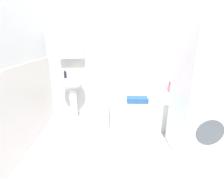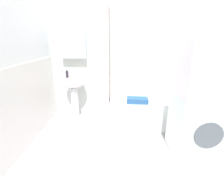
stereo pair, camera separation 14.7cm
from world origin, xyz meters
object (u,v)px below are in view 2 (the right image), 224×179
object	(u,v)px
soap_dispenser	(67,74)
shampoo_bottle	(172,88)
sink	(74,89)
bathtub	(148,111)
body_wash_bottle	(178,88)
washer_dryer_stack	(202,96)
towel_folded	(137,100)

from	to	relation	value
soap_dispenser	shampoo_bottle	size ratio (longest dim) A/B	0.70
sink	bathtub	size ratio (longest dim) A/B	0.58
body_wash_bottle	washer_dryer_stack	distance (m)	1.16
body_wash_bottle	shampoo_bottle	world-z (taller)	body_wash_bottle
sink	shampoo_bottle	distance (m)	1.91
sink	towel_folded	distance (m)	1.25
sink	towel_folded	xyz separation A→B (m)	(1.18, -0.41, -0.06)
soap_dispenser	body_wash_bottle	size ratio (longest dim) A/B	0.64
sink	washer_dryer_stack	world-z (taller)	washer_dryer_stack
soap_dispenser	shampoo_bottle	bearing A→B (deg)	3.64
towel_folded	soap_dispenser	bearing A→B (deg)	162.34
bathtub	body_wash_bottle	world-z (taller)	body_wash_bottle
sink	shampoo_bottle	xyz separation A→B (m)	(1.90, 0.13, -0.00)
shampoo_bottle	washer_dryer_stack	bearing A→B (deg)	-89.84
shampoo_bottle	towel_folded	bearing A→B (deg)	-143.31
body_wash_bottle	sink	bearing A→B (deg)	-176.58
washer_dryer_stack	sink	bearing A→B (deg)	152.04
bathtub	body_wash_bottle	distance (m)	0.77
body_wash_bottle	shampoo_bottle	distance (m)	0.12
bathtub	washer_dryer_stack	world-z (taller)	washer_dryer_stack
sink	soap_dispenser	bearing A→B (deg)	178.28
body_wash_bottle	towel_folded	world-z (taller)	body_wash_bottle
shampoo_bottle	towel_folded	size ratio (longest dim) A/B	0.62
bathtub	washer_dryer_stack	size ratio (longest dim) A/B	0.84
bathtub	shampoo_bottle	size ratio (longest dim) A/B	6.57
bathtub	body_wash_bottle	size ratio (longest dim) A/B	5.96
soap_dispenser	shampoo_bottle	distance (m)	2.04
body_wash_bottle	washer_dryer_stack	size ratio (longest dim) A/B	0.14
soap_dispenser	shampoo_bottle	world-z (taller)	soap_dispenser
sink	washer_dryer_stack	bearing A→B (deg)	-27.96
sink	body_wash_bottle	world-z (taller)	sink
body_wash_bottle	shampoo_bottle	xyz separation A→B (m)	(-0.12, 0.01, -0.01)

